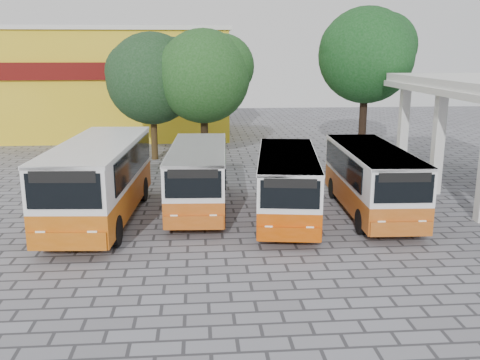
{
  "coord_description": "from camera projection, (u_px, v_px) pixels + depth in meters",
  "views": [
    {
      "loc": [
        -3.34,
        -17.62,
        6.64
      ],
      "look_at": [
        -1.65,
        3.39,
        1.5
      ],
      "focal_mm": 40.0,
      "sensor_mm": 36.0,
      "label": 1
    }
  ],
  "objects": [
    {
      "name": "shophouse_block",
      "position": [
        99.0,
        82.0,
        42.22
      ],
      "size": [
        20.4,
        10.4,
        8.3
      ],
      "color": "gold",
      "rests_on": "ground"
    },
    {
      "name": "bus_far_left",
      "position": [
        99.0,
        176.0,
        20.93
      ],
      "size": [
        3.28,
        8.93,
        3.16
      ],
      "rotation": [
        0.0,
        0.0,
        -0.07
      ],
      "color": "#BA550A",
      "rests_on": "ground"
    },
    {
      "name": "tree_right",
      "position": [
        368.0,
        52.0,
        32.13
      ],
      "size": [
        6.04,
        5.75,
        9.2
      ],
      "color": "black",
      "rests_on": "ground"
    },
    {
      "name": "bus_far_right",
      "position": [
        372.0,
        177.0,
        21.88
      ],
      "size": [
        2.61,
        7.7,
        2.75
      ],
      "rotation": [
        0.0,
        0.0,
        -0.04
      ],
      "color": "#AA4E13",
      "rests_on": "ground"
    },
    {
      "name": "ground",
      "position": [
        294.0,
        243.0,
        18.9
      ],
      "size": [
        90.0,
        90.0,
        0.0
      ],
      "primitive_type": "plane",
      "color": "slate",
      "rests_on": "ground"
    },
    {
      "name": "bus_centre_left",
      "position": [
        198.0,
        174.0,
        22.53
      ],
      "size": [
        2.67,
        7.61,
        2.7
      ],
      "rotation": [
        0.0,
        0.0,
        -0.05
      ],
      "color": "#B24D10",
      "rests_on": "ground"
    },
    {
      "name": "tree_middle",
      "position": [
        205.0,
        73.0,
        31.24
      ],
      "size": [
        5.75,
        5.48,
        7.88
      ],
      "color": "black",
      "rests_on": "ground"
    },
    {
      "name": "tree_left",
      "position": [
        153.0,
        75.0,
        32.18
      ],
      "size": [
        5.78,
        5.51,
        7.72
      ],
      "color": "#443219",
      "rests_on": "ground"
    },
    {
      "name": "bus_centre_right",
      "position": [
        287.0,
        182.0,
        21.28
      ],
      "size": [
        3.26,
        7.65,
        2.66
      ],
      "rotation": [
        0.0,
        0.0,
        -0.14
      ],
      "color": "#B84001",
      "rests_on": "ground"
    }
  ]
}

